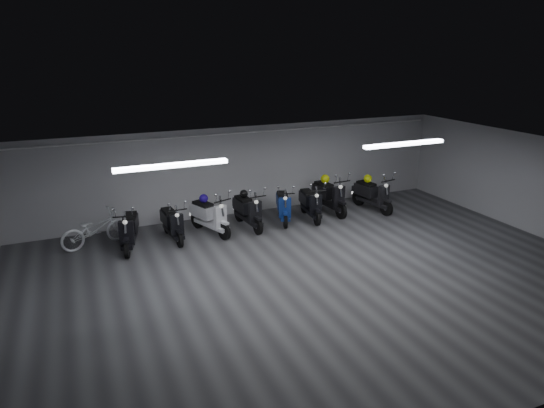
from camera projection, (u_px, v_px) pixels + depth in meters
name	position (u px, v px, depth m)	size (l,w,h in m)	color
floor	(317.00, 277.00, 11.01)	(14.00, 10.00, 0.01)	#3D3D3F
ceiling	(321.00, 160.00, 10.13)	(14.00, 10.00, 0.01)	gray
back_wall	(243.00, 170.00, 14.94)	(14.00, 0.01, 2.80)	#A9A9AC
front_wall	(501.00, 343.00, 6.20)	(14.00, 0.01, 2.80)	#A9A9AC
right_wall	(539.00, 187.00, 13.18)	(0.01, 10.00, 2.80)	#A9A9AC
fluor_strip_left	(172.00, 165.00, 9.90)	(2.40, 0.18, 0.08)	white
fluor_strip_right	(404.00, 144.00, 12.14)	(2.40, 0.18, 0.08)	white
conduit	(243.00, 133.00, 14.48)	(0.05, 0.05, 13.60)	white
scooter_0	(129.00, 224.00, 12.39)	(0.61, 1.84, 1.37)	black
scooter_1	(172.00, 218.00, 12.95)	(0.58, 1.74, 1.29)	black
scooter_2	(210.00, 210.00, 13.38)	(0.63, 1.89, 1.41)	silver
scooter_3	(248.00, 205.00, 13.84)	(0.62, 1.87, 1.39)	black
scooter_4	(283.00, 201.00, 14.37)	(0.59, 1.77, 1.32)	navy
scooter_7	(311.00, 199.00, 14.57)	(0.60, 1.79, 1.33)	black
scooter_8	(330.00, 191.00, 15.12)	(0.66, 1.99, 1.48)	black
scooter_9	(373.00, 190.00, 15.35)	(0.64, 1.91, 1.42)	black
bicycle	(94.00, 225.00, 12.58)	(0.64, 1.81, 1.17)	white
helmet_0	(244.00, 194.00, 13.96)	(0.24, 0.24, 0.24)	black
helmet_1	(204.00, 199.00, 13.47)	(0.26, 0.26, 0.26)	#1E0B7C
helmet_2	(325.00, 179.00, 15.25)	(0.29, 0.29, 0.29)	#C5D50C
helmet_3	(368.00, 179.00, 15.46)	(0.28, 0.28, 0.28)	#C9E00D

